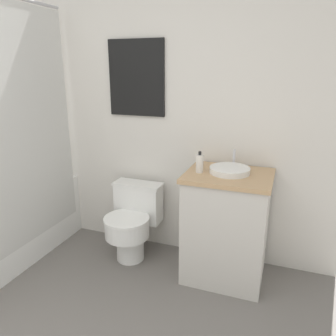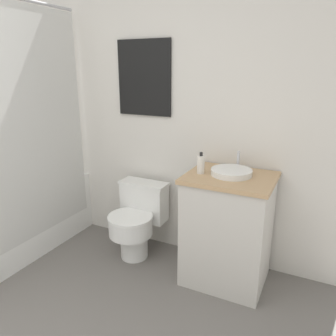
{
  "view_description": "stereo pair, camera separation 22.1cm",
  "coord_description": "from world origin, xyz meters",
  "views": [
    {
      "loc": [
        1.25,
        -0.15,
        1.51
      ],
      "look_at": [
        0.51,
        1.84,
        0.86
      ],
      "focal_mm": 35.0,
      "sensor_mm": 36.0,
      "label": 1
    },
    {
      "loc": [
        1.45,
        -0.06,
        1.51
      ],
      "look_at": [
        0.51,
        1.84,
        0.86
      ],
      "focal_mm": 35.0,
      "sensor_mm": 36.0,
      "label": 2
    }
  ],
  "objects": [
    {
      "name": "wall_back",
      "position": [
        0.0,
        2.31,
        1.25
      ],
      "size": [
        3.39,
        0.07,
        2.5
      ],
      "color": "silver",
      "rests_on": "ground_plane"
    },
    {
      "name": "toilet",
      "position": [
        0.13,
        2.03,
        0.32
      ],
      "size": [
        0.41,
        0.49,
        0.6
      ],
      "color": "white",
      "rests_on": "ground_plane"
    },
    {
      "name": "sink",
      "position": [
        0.89,
        2.05,
        0.83
      ],
      "size": [
        0.28,
        0.32,
        0.13
      ],
      "color": "white",
      "rests_on": "vanity"
    },
    {
      "name": "vanity",
      "position": [
        0.89,
        2.02,
        0.41
      ],
      "size": [
        0.6,
        0.5,
        0.81
      ],
      "color": "beige",
      "rests_on": "ground_plane"
    },
    {
      "name": "soap_bottle",
      "position": [
        0.69,
        1.98,
        0.88
      ],
      "size": [
        0.05,
        0.05,
        0.15
      ],
      "color": "silver",
      "rests_on": "vanity"
    }
  ]
}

